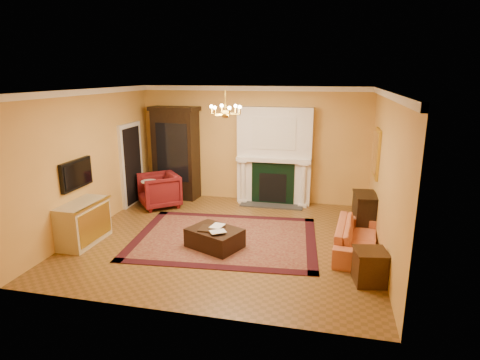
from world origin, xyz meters
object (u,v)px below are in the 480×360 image
(pedestal_table, at_px, (149,192))
(commode, at_px, (83,223))
(end_table, at_px, (370,268))
(leather_ottoman, at_px, (215,238))
(coral_sofa, at_px, (357,233))
(china_cabinet, at_px, (176,155))
(console_table, at_px, (364,214))
(wingback_armchair, at_px, (159,189))

(pedestal_table, relative_size, commode, 0.62)
(end_table, distance_m, leather_ottoman, 2.93)
(pedestal_table, height_order, coral_sofa, coral_sofa)
(commode, bearing_deg, pedestal_table, 83.38)
(china_cabinet, height_order, leather_ottoman, china_cabinet)
(console_table, bearing_deg, commode, -166.72)
(end_table, bearing_deg, coral_sofa, 96.78)
(console_table, xyz_separation_m, leather_ottoman, (-2.89, -1.50, -0.21))
(wingback_armchair, height_order, commode, wingback_armchair)
(china_cabinet, distance_m, console_table, 5.11)
(wingback_armchair, bearing_deg, commode, -51.55)
(wingback_armchair, xyz_separation_m, leather_ottoman, (2.08, -2.10, -0.27))
(coral_sofa, height_order, console_table, console_table)
(commode, bearing_deg, end_table, -3.05)
(console_table, distance_m, leather_ottoman, 3.26)
(wingback_armchair, relative_size, coral_sofa, 0.50)
(pedestal_table, distance_m, commode, 2.36)
(china_cabinet, distance_m, leather_ottoman, 3.69)
(wingback_armchair, bearing_deg, pedestal_table, -100.85)
(commode, bearing_deg, coral_sofa, 9.86)
(end_table, xyz_separation_m, leather_ottoman, (-2.83, 0.77, -0.07))
(end_table, bearing_deg, wingback_armchair, 149.69)
(wingback_armchair, xyz_separation_m, console_table, (4.97, -0.60, -0.06))
(commode, height_order, end_table, commode)
(pedestal_table, bearing_deg, end_table, -28.28)
(wingback_armchair, xyz_separation_m, pedestal_table, (-0.21, -0.11, -0.07))
(console_table, bearing_deg, end_table, -96.86)
(china_cabinet, bearing_deg, wingback_armchair, -92.36)
(console_table, bearing_deg, wingback_armchair, 167.80)
(coral_sofa, bearing_deg, end_table, -167.76)
(coral_sofa, bearing_deg, china_cabinet, 66.64)
(console_table, bearing_deg, pedestal_table, 169.32)
(commode, bearing_deg, console_table, 19.94)
(china_cabinet, xyz_separation_m, console_table, (4.83, -1.49, -0.77))
(pedestal_table, relative_size, leather_ottoman, 0.71)
(china_cabinet, relative_size, commode, 2.08)
(commode, height_order, leather_ottoman, commode)
(china_cabinet, bearing_deg, commode, -94.85)
(pedestal_table, bearing_deg, coral_sofa, -17.23)
(coral_sofa, xyz_separation_m, leather_ottoman, (-2.69, -0.44, -0.17))
(wingback_armchair, height_order, end_table, wingback_armchair)
(wingback_armchair, distance_m, coral_sofa, 5.05)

